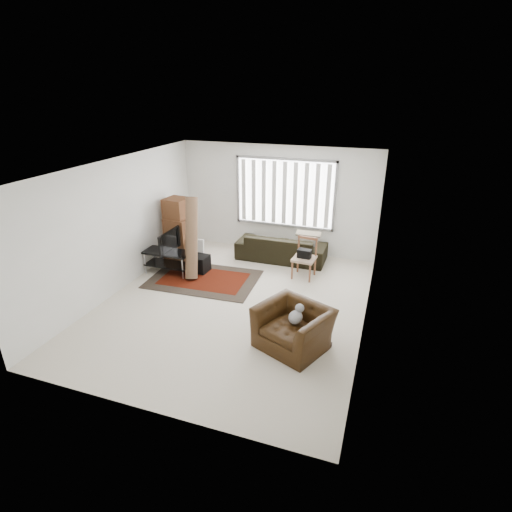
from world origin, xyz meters
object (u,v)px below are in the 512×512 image
(armchair, at_px, (293,325))
(tv_stand, at_px, (168,257))
(sofa, at_px, (281,243))
(side_chair, at_px, (304,256))
(moving_boxes, at_px, (179,232))

(armchair, bearing_deg, tv_stand, 175.42)
(sofa, xyz_separation_m, side_chair, (0.75, -0.79, 0.08))
(side_chair, relative_size, armchair, 0.65)
(sofa, bearing_deg, moving_boxes, 19.12)
(side_chair, distance_m, armchair, 2.66)
(moving_boxes, distance_m, sofa, 2.51)
(moving_boxes, relative_size, armchair, 1.12)
(side_chair, bearing_deg, armchair, -76.69)
(sofa, distance_m, armchair, 3.61)
(moving_boxes, height_order, sofa, moving_boxes)
(sofa, relative_size, armchair, 1.57)
(armchair, bearing_deg, sofa, 132.25)
(tv_stand, bearing_deg, sofa, 35.70)
(tv_stand, height_order, side_chair, side_chair)
(moving_boxes, bearing_deg, tv_stand, -81.94)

